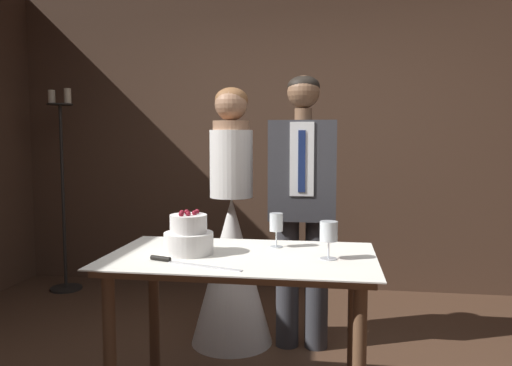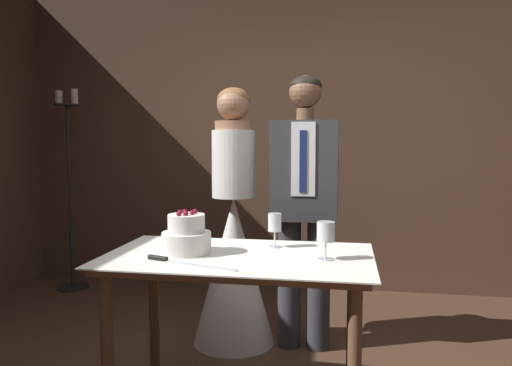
{
  "view_description": "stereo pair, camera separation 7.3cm",
  "coord_description": "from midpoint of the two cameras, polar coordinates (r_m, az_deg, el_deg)",
  "views": [
    {
      "loc": [
        0.28,
        -2.29,
        1.36
      ],
      "look_at": [
        -0.12,
        0.43,
        1.12
      ],
      "focal_mm": 35.0,
      "sensor_mm": 36.0,
      "label": 1
    },
    {
      "loc": [
        0.36,
        -2.28,
        1.36
      ],
      "look_at": [
        -0.12,
        0.43,
        1.12
      ],
      "focal_mm": 35.0,
      "sensor_mm": 36.0,
      "label": 2
    }
  ],
  "objects": [
    {
      "name": "wall_back",
      "position": [
        4.58,
        4.52,
        5.06
      ],
      "size": [
        5.48,
        0.12,
        2.72
      ],
      "primitive_type": "cube",
      "color": "#513828",
      "rests_on": "ground_plane"
    },
    {
      "name": "cake_table",
      "position": [
        2.38,
        -2.58,
        -10.86
      ],
      "size": [
        1.24,
        0.73,
        0.82
      ],
      "color": "brown",
      "rests_on": "ground_plane"
    },
    {
      "name": "tiered_cake",
      "position": [
        2.39,
        -8.58,
        -6.07
      ],
      "size": [
        0.23,
        0.23,
        0.21
      ],
      "color": "white",
      "rests_on": "cake_table"
    },
    {
      "name": "cake_knife",
      "position": [
        2.23,
        -9.91,
        -8.82
      ],
      "size": [
        0.44,
        0.16,
        0.02
      ],
      "rotation": [
        0.0,
        0.0,
        -0.31
      ],
      "color": "silver",
      "rests_on": "cake_table"
    },
    {
      "name": "wine_glass_near",
      "position": [
        2.49,
        1.5,
        -4.62
      ],
      "size": [
        0.07,
        0.07,
        0.17
      ],
      "color": "silver",
      "rests_on": "cake_table"
    },
    {
      "name": "wine_glass_middle",
      "position": [
        2.26,
        7.4,
        -5.73
      ],
      "size": [
        0.08,
        0.08,
        0.17
      ],
      "color": "silver",
      "rests_on": "cake_table"
    },
    {
      "name": "bride",
      "position": [
        3.33,
        -3.43,
        -7.69
      ],
      "size": [
        0.54,
        0.54,
        1.69
      ],
      "color": "white",
      "rests_on": "ground_plane"
    },
    {
      "name": "groom",
      "position": [
        3.21,
        4.7,
        -1.62
      ],
      "size": [
        0.42,
        0.25,
        1.76
      ],
      "color": "#38383D",
      "rests_on": "ground_plane"
    },
    {
      "name": "candle_stand",
      "position": [
        4.78,
        -21.58,
        -1.6
      ],
      "size": [
        0.28,
        0.28,
        1.8
      ],
      "color": "black",
      "rests_on": "ground_plane"
    }
  ]
}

